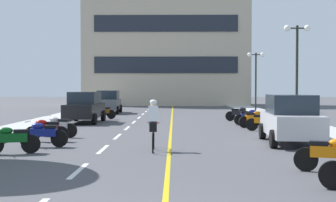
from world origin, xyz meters
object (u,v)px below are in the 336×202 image
motorcycle_7 (264,121)px  motorcycle_6 (58,126)px  parked_car_mid (85,107)px  motorcycle_2 (330,154)px  motorcycle_4 (43,134)px  motorcycle_10 (239,113)px  motorcycle_9 (249,117)px  motorcycle_11 (103,112)px  cyclist_rider (153,124)px  motorcycle_5 (46,130)px  street_lamp_far (256,68)px  parked_car_near (291,119)px  parked_car_far (108,102)px  motorcycle_8 (254,118)px  motorcycle_3 (12,139)px  street_lamp_mid (297,52)px

motorcycle_7 → motorcycle_6: bearing=-162.3°
parked_car_mid → motorcycle_2: 18.16m
parked_car_mid → motorcycle_4: (0.68, -10.99, -0.44)m
motorcycle_2 → motorcycle_10: size_ratio=0.97×
motorcycle_9 → motorcycle_11: same height
cyclist_rider → motorcycle_2: bearing=-40.7°
motorcycle_4 → motorcycle_6: same height
motorcycle_7 → motorcycle_11: 12.19m
motorcycle_7 → cyclist_rider: bearing=-125.8°
parked_car_mid → motorcycle_5: parked_car_mid is taller
motorcycle_4 → motorcycle_9: 12.85m
street_lamp_far → parked_car_near: bearing=-96.7°
street_lamp_far → parked_car_mid: (-12.19, -12.26, -2.81)m
parked_car_near → parked_car_mid: same height
parked_car_far → motorcycle_8: (9.42, -12.81, -0.44)m
parked_car_near → motorcycle_11: 15.95m
parked_car_far → motorcycle_10: parked_car_far is taller
motorcycle_6 → motorcycle_3: bearing=-92.8°
motorcycle_4 → motorcycle_9: size_ratio=1.00×
street_lamp_mid → parked_car_mid: (-12.02, 1.53, -3.12)m
street_lamp_far → motorcycle_4: bearing=-116.3°
parked_car_far → motorcycle_8: parked_car_far is taller
motorcycle_3 → street_lamp_mid: bearing=43.2°
motorcycle_9 → motorcycle_7: bearing=-87.3°
motorcycle_3 → motorcycle_7: bearing=39.6°
motorcycle_4 → motorcycle_2: bearing=-29.2°
parked_car_mid → parked_car_far: same height
parked_car_mid → motorcycle_7: 10.76m
street_lamp_far → motorcycle_4: 26.15m
street_lamp_mid → motorcycle_6: (-11.61, -6.30, -3.56)m
motorcycle_3 → parked_car_far: bearing=90.4°
parked_car_far → cyclist_rider: size_ratio=2.39×
parked_car_near → motorcycle_5: parked_car_near is taller
motorcycle_6 → motorcycle_7: (9.16, 2.92, 0.00)m
parked_car_far → motorcycle_10: (9.28, -8.36, -0.44)m
motorcycle_5 → street_lamp_far: bearing=61.3°
street_lamp_mid → motorcycle_10: 5.35m
motorcycle_4 → motorcycle_6: 3.18m
motorcycle_7 → motorcycle_10: size_ratio=1.01×
motorcycle_5 → motorcycle_10: same height
motorcycle_9 → motorcycle_11: 10.10m
street_lamp_far → motorcycle_6: 23.52m
motorcycle_6 → motorcycle_11: 11.16m
cyclist_rider → street_lamp_mid: bearing=54.1°
parked_car_mid → motorcycle_11: (0.58, 3.33, -0.44)m
parked_car_near → motorcycle_2: bearing=-95.0°
cyclist_rider → motorcycle_8: bearing=61.1°
parked_car_near → motorcycle_10: 11.20m
street_lamp_mid → street_lamp_far: (0.17, 13.79, -0.31)m
motorcycle_7 → motorcycle_4: bearing=-145.6°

